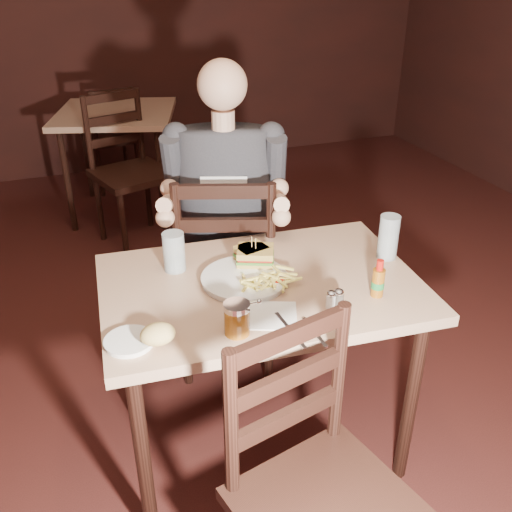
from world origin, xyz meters
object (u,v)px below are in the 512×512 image
object	(u,v)px
diner	(224,175)
dinner_plate	(244,280)
bg_table	(116,123)
side_plate	(129,342)
chair_far	(227,269)
syrup_dispenser	(237,319)
glass_left	(174,252)
bg_chair_far	(110,138)
main_table	(261,305)
glass_right	(388,237)
bg_chair_near	(133,174)
hot_sauce	(378,278)
chair_near	(331,512)

from	to	relation	value
diner	dinner_plate	distance (m)	0.55
bg_table	side_plate	xyz separation A→B (m)	(-0.35, -2.73, 0.10)
chair_far	syrup_dispenser	world-z (taller)	chair_far
chair_far	side_plate	distance (m)	0.98
glass_left	side_plate	distance (m)	0.45
chair_far	dinner_plate	size ratio (longest dim) A/B	3.41
glass_left	dinner_plate	bearing A→B (deg)	-39.66
bg_chair_far	dinner_plate	size ratio (longest dim) A/B	2.88
chair_far	dinner_plate	distance (m)	0.63
main_table	glass_left	size ratio (longest dim) A/B	7.98
dinner_plate	glass_right	bearing A→B (deg)	-1.75
bg_chair_far	diner	distance (m)	2.62
bg_chair_far	diner	size ratio (longest dim) A/B	0.93
bg_chair_near	bg_table	bearing A→B (deg)	73.35
glass_left	syrup_dispenser	bearing A→B (deg)	-79.18
main_table	hot_sauce	distance (m)	0.42
chair_far	hot_sauce	bearing A→B (deg)	128.66
main_table	chair_far	bearing A→B (deg)	84.13
diner	syrup_dispenser	xyz separation A→B (m)	(-0.22, -0.78, -0.15)
chair_far	syrup_dispenser	distance (m)	0.92
diner	side_plate	world-z (taller)	diner
glass_right	syrup_dispenser	bearing A→B (deg)	-159.33
chair_far	glass_left	bearing A→B (deg)	70.36
bg_chair_far	glass_left	size ratio (longest dim) A/B	5.86
side_plate	glass_right	bearing A→B (deg)	11.11
bg_chair_far	glass_left	world-z (taller)	glass_left
dinner_plate	syrup_dispenser	world-z (taller)	syrup_dispenser
hot_sauce	chair_far	bearing A→B (deg)	108.97
bg_table	bg_chair_near	world-z (taller)	bg_chair_near
diner	side_plate	bearing A→B (deg)	-106.52
syrup_dispenser	side_plate	bearing A→B (deg)	173.69
chair_near	diner	world-z (taller)	diner
hot_sauce	side_plate	world-z (taller)	hot_sauce
diner	glass_right	size ratio (longest dim) A/B	5.41
bg_chair_near	glass_right	world-z (taller)	bg_chair_near
bg_chair_near	glass_right	distance (m)	2.11
chair_near	side_plate	bearing A→B (deg)	115.01
chair_near	dinner_plate	distance (m)	0.79
chair_near	dinner_plate	bearing A→B (deg)	75.14
dinner_plate	glass_left	bearing A→B (deg)	140.34
main_table	side_plate	distance (m)	0.53
main_table	syrup_dispenser	size ratio (longest dim) A/B	10.94
bg_table	glass_left	world-z (taller)	glass_left
bg_table	glass_left	xyz separation A→B (m)	(-0.13, -2.35, 0.16)
chair_near	glass_right	size ratio (longest dim) A/B	5.73
bg_table	syrup_dispenser	size ratio (longest dim) A/B	9.54
glass_left	side_plate	world-z (taller)	glass_left
glass_left	bg_chair_near	bearing A→B (deg)	85.98
bg_chair_near	diner	xyz separation A→B (m)	(0.17, -1.46, 0.48)
bg_chair_far	side_plate	bearing A→B (deg)	74.03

